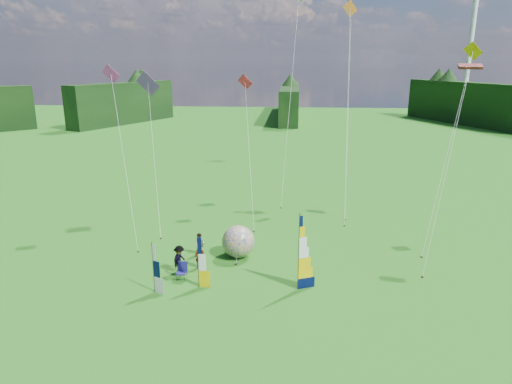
# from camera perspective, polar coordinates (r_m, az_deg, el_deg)

# --- Properties ---
(ground) EXTENTS (220.00, 220.00, 0.00)m
(ground) POSITION_cam_1_polar(r_m,az_deg,el_deg) (26.33, 1.48, -14.12)
(ground) COLOR #306A1A
(ground) RESTS_ON ground
(treeline_ring) EXTENTS (210.00, 210.00, 8.00)m
(treeline_ring) POSITION_cam_1_polar(r_m,az_deg,el_deg) (24.55, 1.55, -6.04)
(treeline_ring) COLOR #193711
(treeline_ring) RESTS_ON ground
(turbine_right) EXTENTS (8.00, 1.20, 30.00)m
(turbine_right) POSITION_cam_1_polar(r_m,az_deg,el_deg) (132.14, 25.14, 15.55)
(turbine_right) COLOR silver
(turbine_right) RESTS_ON ground
(feather_banner_main) EXTENTS (1.20, 0.60, 4.67)m
(feather_banner_main) POSITION_cam_1_polar(r_m,az_deg,el_deg) (27.14, 5.35, -7.66)
(feather_banner_main) COLOR #040C37
(feather_banner_main) RESTS_ON ground
(side_banner_left) EXTENTS (0.92, 0.16, 3.26)m
(side_banner_left) POSITION_cam_1_polar(r_m,az_deg,el_deg) (27.81, -7.25, -8.71)
(side_banner_left) COLOR #E2BE00
(side_banner_left) RESTS_ON ground
(side_banner_far) EXTENTS (0.88, 0.48, 3.09)m
(side_banner_far) POSITION_cam_1_polar(r_m,az_deg,el_deg) (27.71, -12.71, -9.30)
(side_banner_far) COLOR white
(side_banner_far) RESTS_ON ground
(bol_inflatable) EXTENTS (2.44, 2.44, 2.26)m
(bol_inflatable) POSITION_cam_1_polar(r_m,az_deg,el_deg) (31.88, -2.24, -6.21)
(bol_inflatable) COLOR #17319F
(bol_inflatable) RESTS_ON ground
(spectator_a) EXTENTS (0.62, 0.41, 1.67)m
(spectator_a) POSITION_cam_1_polar(r_m,az_deg,el_deg) (30.53, -7.04, -7.98)
(spectator_a) COLOR #66594C
(spectator_a) RESTS_ON ground
(spectator_b) EXTENTS (0.88, 0.66, 1.63)m
(spectator_b) POSITION_cam_1_polar(r_m,az_deg,el_deg) (32.41, -7.04, -6.54)
(spectator_b) COLOR #66594C
(spectator_b) RESTS_ON ground
(spectator_c) EXTENTS (0.76, 1.29, 1.88)m
(spectator_c) POSITION_cam_1_polar(r_m,az_deg,el_deg) (30.01, -9.55, -8.33)
(spectator_c) COLOR #66594C
(spectator_c) RESTS_ON ground
(spectator_d) EXTENTS (0.99, 0.68, 1.57)m
(spectator_d) POSITION_cam_1_polar(r_m,az_deg,el_deg) (32.87, -2.62, -6.15)
(spectator_d) COLOR #66594C
(spectator_d) RESTS_ON ground
(camp_chair) EXTENTS (0.72, 0.72, 1.14)m
(camp_chair) POSITION_cam_1_polar(r_m,az_deg,el_deg) (29.24, -9.28, -9.80)
(camp_chair) COLOR #171651
(camp_chair) RESTS_ON ground
(kite_whale) EXTENTS (5.90, 14.78, 22.14)m
(kite_whale) POSITION_cam_1_polar(r_m,az_deg,el_deg) (43.70, 11.58, 13.01)
(kite_whale) COLOR black
(kite_whale) RESTS_ON ground
(kite_rainbow_delta) EXTENTS (8.28, 11.74, 13.13)m
(kite_rainbow_delta) POSITION_cam_1_polar(r_m,az_deg,el_deg) (37.85, -12.71, 5.61)
(kite_rainbow_delta) COLOR red
(kite_rainbow_delta) RESTS_ON ground
(kite_parafoil) EXTENTS (9.08, 10.66, 14.35)m
(kite_parafoil) POSITION_cam_1_polar(r_m,az_deg,el_deg) (32.24, 22.91, 4.00)
(kite_parafoil) COLOR #A5251E
(kite_parafoil) RESTS_ON ground
(small_kite_red) EXTENTS (6.22, 10.62, 12.53)m
(small_kite_red) POSITION_cam_1_polar(r_m,az_deg,el_deg) (38.71, -0.85, 5.78)
(small_kite_red) COLOR red
(small_kite_red) RESTS_ON ground
(small_kite_orange) EXTENTS (6.21, 12.56, 19.01)m
(small_kite_orange) POSITION_cam_1_polar(r_m,az_deg,el_deg) (41.31, 11.41, 10.68)
(small_kite_orange) COLOR orange
(small_kite_orange) RESTS_ON ground
(small_kite_yellow) EXTENTS (11.04, 12.88, 15.13)m
(small_kite_yellow) POSITION_cam_1_polar(r_m,az_deg,el_deg) (36.65, 23.06, 5.96)
(small_kite_yellow) COLOR #DB9C00
(small_kite_yellow) RESTS_ON ground
(small_kite_pink) EXTENTS (7.26, 9.53, 13.47)m
(small_kite_pink) POSITION_cam_1_polar(r_m,az_deg,el_deg) (35.42, -16.26, 4.92)
(small_kite_pink) COLOR #DE389D
(small_kite_pink) RESTS_ON ground
(small_kite_green) EXTENTS (7.52, 13.61, 21.16)m
(small_kite_green) POSITION_cam_1_polar(r_m,az_deg,el_deg) (45.52, 4.36, 12.79)
(small_kite_green) COLOR #1F970D
(small_kite_green) RESTS_ON ground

